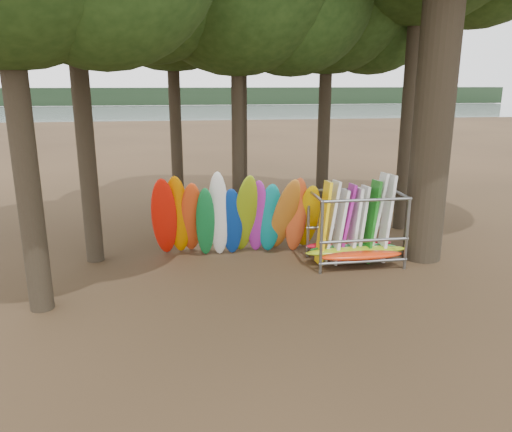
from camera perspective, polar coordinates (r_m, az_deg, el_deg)
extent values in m
plane|color=#47331E|center=(14.57, 3.52, -6.75)|extent=(120.00, 120.00, 0.00)
plane|color=gray|center=(73.46, -6.51, 10.81)|extent=(160.00, 160.00, 0.00)
cube|color=black|center=(123.28, -7.54, 13.42)|extent=(160.00, 4.00, 4.00)
cylinder|color=black|center=(15.59, -19.51, 14.76)|extent=(0.53, 0.53, 11.10)
cylinder|color=black|center=(18.82, -9.38, 14.95)|extent=(0.43, 0.43, 10.85)
cylinder|color=black|center=(20.43, -1.98, 17.38)|extent=(0.63, 0.63, 12.45)
cylinder|color=black|center=(20.24, 7.94, 14.79)|extent=(0.49, 0.49, 10.70)
cylinder|color=black|center=(12.47, -25.76, 13.16)|extent=(0.57, 0.57, 10.62)
cylinder|color=black|center=(16.87, -2.16, 14.53)|extent=(0.40, 0.40, 10.49)
cylinder|color=black|center=(19.18, 17.52, 18.68)|extent=(0.45, 0.45, 13.65)
cylinder|color=black|center=(16.01, 20.68, 21.72)|extent=(1.16, 1.16, 15.02)
ellipsoid|color=red|center=(15.44, -10.44, -0.24)|extent=(0.78, 1.98, 2.95)
ellipsoid|color=orange|center=(15.59, -8.91, 0.01)|extent=(0.85, 1.83, 2.95)
ellipsoid|color=#EB4919|center=(15.62, -7.38, -0.29)|extent=(0.74, 1.94, 2.74)
ellipsoid|color=#116F32|center=(15.41, -5.81, -0.78)|extent=(0.62, 1.38, 2.55)
ellipsoid|color=white|center=(15.41, -4.30, 0.13)|extent=(0.77, 1.33, 2.99)
ellipsoid|color=navy|center=(15.58, -2.79, -0.71)|extent=(0.80, 1.23, 2.44)
ellipsoid|color=#86A613|center=(15.52, -1.26, 0.12)|extent=(0.84, 1.90, 2.96)
ellipsoid|color=purple|center=(15.78, 0.14, -0.10)|extent=(0.69, 1.22, 2.65)
ellipsoid|color=#0B7E85|center=(15.87, 1.61, -0.28)|extent=(0.76, 1.06, 2.50)
ellipsoid|color=orange|center=(15.70, 3.25, 0.03)|extent=(1.03, 2.14, 2.84)
ellipsoid|color=#DA5223|center=(15.87, 4.65, 0.05)|extent=(0.69, 1.08, 2.69)
ellipsoid|color=#F2BE05|center=(16.14, 5.94, -0.14)|extent=(0.86, 1.74, 2.53)
ellipsoid|color=red|center=(15.19, 11.91, -4.44)|extent=(2.58, 0.55, 0.24)
ellipsoid|color=#94AF17|center=(15.56, 11.37, -3.92)|extent=(3.21, 0.55, 0.24)
ellipsoid|color=#166725|center=(15.79, 11.06, -3.63)|extent=(2.78, 0.55, 0.24)
ellipsoid|color=red|center=(16.13, 10.61, -3.20)|extent=(2.81, 0.55, 0.24)
cube|color=yellow|center=(15.23, 7.71, -0.83)|extent=(0.38, 0.78, 2.57)
cube|color=silver|center=(15.43, 8.44, -0.66)|extent=(0.54, 0.79, 2.55)
cube|color=silver|center=(15.37, 9.51, -1.24)|extent=(0.46, 0.75, 2.31)
cube|color=#A71B97|center=(15.62, 10.15, -0.76)|extent=(0.57, 0.75, 2.43)
cube|color=white|center=(15.59, 11.17, -1.06)|extent=(0.39, 0.75, 2.33)
cube|color=white|center=(15.81, 11.84, -0.83)|extent=(0.39, 0.76, 2.35)
cube|color=#186F19|center=(15.68, 12.98, -0.63)|extent=(0.45, 0.79, 2.56)
cube|color=white|center=(15.95, 13.54, -0.03)|extent=(0.62, 0.75, 2.74)
cube|color=white|center=(15.84, 14.67, -0.29)|extent=(0.42, 0.78, 2.72)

